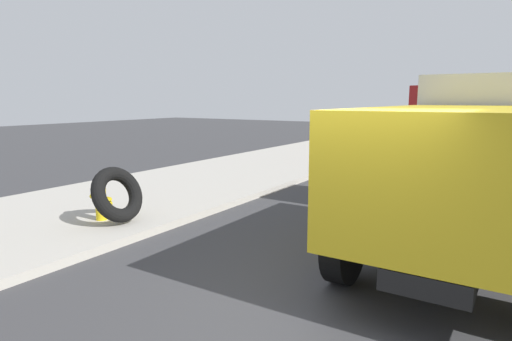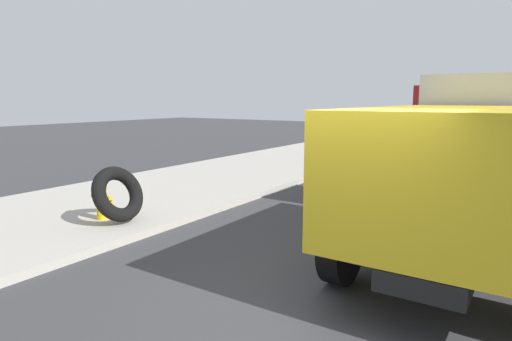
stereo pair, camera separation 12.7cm
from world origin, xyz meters
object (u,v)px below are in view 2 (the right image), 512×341
at_px(dump_truck_orange, 461,122).
at_px(dump_truck_red, 467,116).
at_px(loose_tire, 118,194).
at_px(dump_truck_yellow, 474,155).
at_px(fire_hydrant, 102,196).

relative_size(dump_truck_orange, dump_truck_red, 1.00).
bearing_deg(loose_tire, dump_truck_yellow, -66.10).
bearing_deg(dump_truck_red, dump_truck_yellow, -172.04).
bearing_deg(dump_truck_red, fire_hydrant, 170.24).
bearing_deg(loose_tire, fire_hydrant, 95.28).
bearing_deg(loose_tire, dump_truck_orange, -15.65).
bearing_deg(fire_hydrant, dump_truck_orange, -17.28).
distance_m(dump_truck_yellow, dump_truck_red, 18.84).
height_order(fire_hydrant, loose_tire, loose_tire).
height_order(loose_tire, dump_truck_red, dump_truck_red).
bearing_deg(dump_truck_orange, loose_tire, 164.35).
xyz_separation_m(dump_truck_yellow, dump_truck_red, (18.66, 2.61, 0.00)).
xyz_separation_m(fire_hydrant, dump_truck_red, (21.28, -3.66, 0.98)).
height_order(dump_truck_yellow, dump_truck_red, same).
height_order(fire_hydrant, dump_truck_yellow, dump_truck_yellow).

